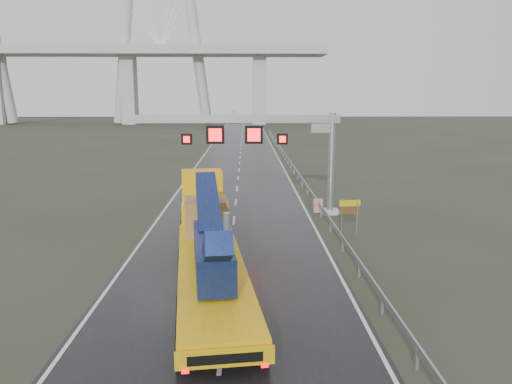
{
  "coord_description": "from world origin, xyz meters",
  "views": [
    {
      "loc": [
        0.85,
        -17.03,
        8.3
      ],
      "look_at": [
        1.38,
        9.68,
        3.2
      ],
      "focal_mm": 35.0,
      "sensor_mm": 36.0,
      "label": 1
    }
  ],
  "objects_px": {
    "striped_barrier": "(318,206)",
    "heavy_haul_truck": "(207,229)",
    "exit_sign_pair": "(350,210)",
    "sign_gantry": "(264,136)"
  },
  "relations": [
    {
      "from": "exit_sign_pair",
      "to": "striped_barrier",
      "type": "xyz_separation_m",
      "value": [
        -0.99,
        6.2,
        -1.07
      ]
    },
    {
      "from": "exit_sign_pair",
      "to": "striped_barrier",
      "type": "relative_size",
      "value": 2.25
    },
    {
      "from": "exit_sign_pair",
      "to": "sign_gantry",
      "type": "bearing_deg",
      "value": 123.21
    },
    {
      "from": "exit_sign_pair",
      "to": "heavy_haul_truck",
      "type": "bearing_deg",
      "value": -157.34
    },
    {
      "from": "heavy_haul_truck",
      "to": "striped_barrier",
      "type": "bearing_deg",
      "value": 49.76
    },
    {
      "from": "striped_barrier",
      "to": "heavy_haul_truck",
      "type": "bearing_deg",
      "value": -132.11
    },
    {
      "from": "heavy_haul_truck",
      "to": "striped_barrier",
      "type": "distance_m",
      "value": 13.26
    },
    {
      "from": "exit_sign_pair",
      "to": "striped_barrier",
      "type": "bearing_deg",
      "value": 91.3
    },
    {
      "from": "sign_gantry",
      "to": "heavy_haul_truck",
      "type": "bearing_deg",
      "value": -107.02
    },
    {
      "from": "sign_gantry",
      "to": "exit_sign_pair",
      "type": "bearing_deg",
      "value": -49.03
    }
  ]
}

